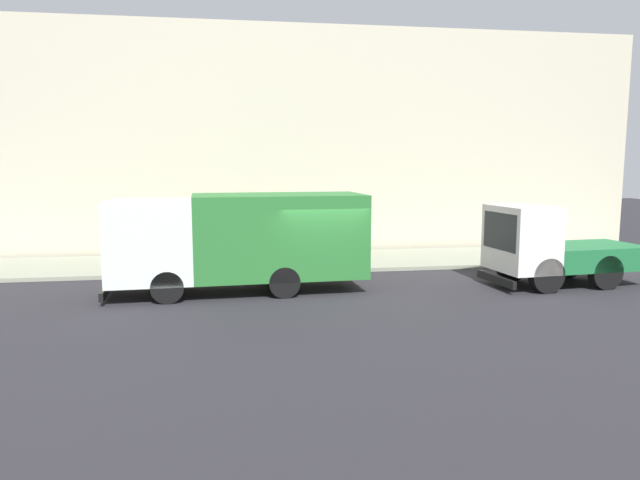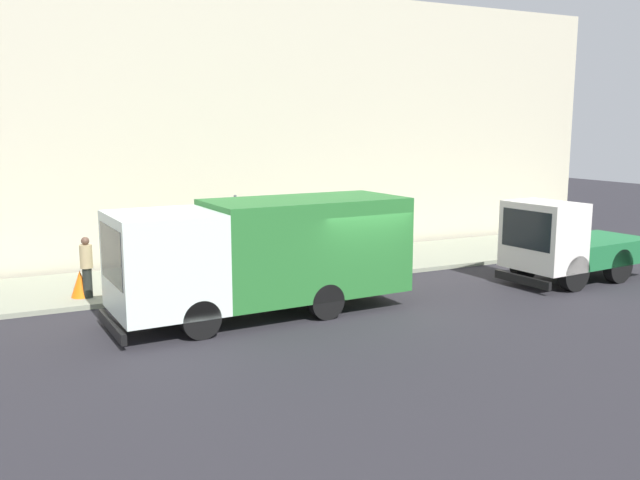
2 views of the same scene
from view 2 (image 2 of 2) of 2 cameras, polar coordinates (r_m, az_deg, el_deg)
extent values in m
plane|color=#27252B|center=(17.44, 3.41, -5.87)|extent=(80.00, 80.00, 0.00)
cube|color=gray|center=(21.92, -3.23, -2.49)|extent=(4.28, 30.00, 0.13)
cube|color=beige|center=(23.89, -5.84, 9.61)|extent=(0.50, 30.00, 9.35)
cube|color=white|center=(15.77, -13.12, -1.84)|extent=(2.58, 2.47, 2.28)
cube|color=black|center=(15.45, -17.27, -1.22)|extent=(2.07, 0.17, 1.28)
cube|color=#28712F|center=(17.10, -1.27, -0.49)|extent=(2.71, 5.10, 2.42)
cube|color=black|center=(15.81, -17.26, -7.01)|extent=(2.37, 0.24, 0.24)
cylinder|color=black|center=(15.17, -10.11, -6.63)|extent=(0.34, 0.90, 0.89)
cylinder|color=black|center=(17.16, -12.48, -4.81)|extent=(0.34, 0.90, 0.89)
cylinder|color=black|center=(16.43, 0.51, -5.22)|extent=(0.34, 0.90, 0.89)
cylinder|color=black|center=(18.29, -2.84, -3.70)|extent=(0.34, 0.90, 0.89)
cube|color=white|center=(20.64, 18.44, 0.35)|extent=(2.23, 1.68, 1.98)
cube|color=black|center=(20.06, 17.14, 0.85)|extent=(1.76, 0.22, 1.11)
cube|color=#1E6B39|center=(22.55, 22.18, -0.75)|extent=(2.38, 3.35, 0.72)
cube|color=black|center=(20.26, 16.79, -3.25)|extent=(2.02, 0.31, 0.24)
cylinder|color=black|center=(20.49, 20.75, -2.66)|extent=(0.39, 1.06, 1.04)
cylinder|color=black|center=(21.61, 17.00, -1.84)|extent=(0.39, 1.06, 1.04)
cylinder|color=black|center=(22.11, 23.99, -2.01)|extent=(0.39, 1.06, 1.04)
cylinder|color=black|center=(23.15, 20.34, -1.29)|extent=(0.39, 1.06, 1.04)
cylinder|color=black|center=(18.97, -19.14, -3.46)|extent=(0.33, 0.33, 0.81)
cylinder|color=tan|center=(18.83, -19.26, -1.33)|extent=(0.44, 0.44, 0.62)
sphere|color=brown|center=(18.76, -19.33, -0.07)|extent=(0.21, 0.21, 0.21)
cone|color=orange|center=(19.13, -19.69, -3.51)|extent=(0.51, 0.51, 0.73)
cylinder|color=#4C5156|center=(19.21, -7.15, -0.08)|extent=(0.08, 0.08, 2.62)
cube|color=blue|center=(19.06, -7.27, 3.06)|extent=(0.44, 0.03, 0.36)
camera|label=1|loc=(5.98, 79.53, -6.56)|focal=32.43mm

